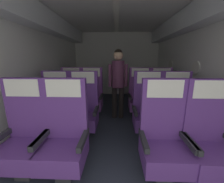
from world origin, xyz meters
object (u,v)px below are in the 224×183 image
Objects in this scene: seat_a_left_aisle at (65,138)px; flight_attendant at (118,77)px; seat_a_left_window at (25,137)px; seat_b_left_aisle at (83,111)px; seat_a_right_aisle at (208,141)px; seat_c_right_aisle at (161,97)px; seat_a_right_window at (163,140)px; seat_b_right_window at (148,111)px; seat_c_left_aisle at (92,97)px; seat_b_left_window at (56,110)px; seat_c_left_window at (72,96)px; seat_c_right_window at (139,97)px; seat_b_right_aisle at (176,111)px.

flight_attendant reaches higher than seat_a_left_aisle.
seat_a_left_window is 1.00× the size of seat_b_left_aisle.
seat_a_right_aisle is (2.10, -0.01, 0.00)m from seat_a_left_window.
flight_attendant is at bearing -174.82° from seat_c_right_aisle.
seat_b_right_window is (0.01, 0.88, 0.00)m from seat_a_right_window.
seat_c_left_aisle is at bearing 74.60° from seat_a_left_window.
seat_b_left_window is 1.00× the size of seat_c_left_window.
seat_c_right_aisle is (0.50, 1.73, 0.00)m from seat_a_right_window.
seat_a_right_window and seat_c_left_window have the same top height.
seat_b_right_window is at bearing -119.48° from seat_c_right_aisle.
seat_c_right_window is (1.13, 1.76, 0.00)m from seat_a_left_aisle.
seat_a_left_window and seat_a_right_window have the same top height.
seat_b_right_window and seat_c_left_aisle have the same top height.
seat_c_right_window is (1.62, -0.00, 0.00)m from seat_c_left_window.
seat_a_right_aisle is 1.01m from seat_b_right_window.
seat_a_right_window and seat_c_right_window have the same top height.
seat_c_left_aisle is (-1.62, 1.75, 0.00)m from seat_a_right_aisle.
seat_b_left_aisle is 1.84m from seat_c_right_aisle.
seat_a_right_window is at bearing -27.99° from seat_b_left_window.
seat_b_right_aisle is 0.48m from seat_b_right_window.
seat_a_right_window is (1.61, 0.01, 0.00)m from seat_a_left_window.
seat_b_left_window and seat_c_left_window have the same top height.
seat_b_left_window is 1.00× the size of seat_c_right_window.
seat_a_left_window and seat_c_left_window have the same top height.
seat_c_left_aisle is 1.63m from seat_c_right_aisle.
seat_b_right_window is at bearing -28.09° from seat_c_left_window.
seat_b_right_aisle is at bearing -0.15° from seat_b_right_window.
seat_a_right_aisle is 1.00× the size of seat_c_left_window.
seat_b_right_aisle is 1.35m from flight_attendant.
seat_c_right_window is (-0.49, 0.87, 0.00)m from seat_b_right_aisle.
flight_attendant is at bearing 142.55° from seat_b_right_aisle.
seat_a_left_window is 1.00× the size of seat_c_right_aisle.
seat_a_left_aisle is at bearing -122.86° from seat_c_right_window.
seat_c_left_aisle and seat_c_right_aisle have the same top height.
seat_c_left_aisle is (-1.62, 0.86, 0.00)m from seat_b_right_aisle.
seat_a_left_window is at bearing -124.74° from flight_attendant.
seat_a_right_window and seat_b_left_window have the same top height.
seat_c_left_window is at bearing 173.69° from flight_attendant.
seat_a_left_aisle is 1.85m from seat_b_right_aisle.
seat_a_left_aisle and seat_b_left_window have the same top height.
seat_a_right_window is at bearing -73.86° from flight_attendant.
seat_c_left_window is (-2.11, 0.87, 0.00)m from seat_b_right_aisle.
seat_c_right_aisle is (1.63, 1.75, 0.00)m from seat_a_left_aisle.
seat_a_right_aisle is 1.00× the size of seat_b_right_aisle.
seat_a_right_window is 1.74m from seat_c_right_window.
seat_c_right_window is at bearing 90.54° from seat_b_right_window.
flight_attendant is at bearing 35.50° from seat_b_left_window.
seat_a_right_aisle is at bearing -0.24° from seat_a_left_window.
seat_c_right_window is (1.61, 1.75, 0.00)m from seat_a_left_window.
seat_a_right_aisle and seat_c_right_aisle have the same top height.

